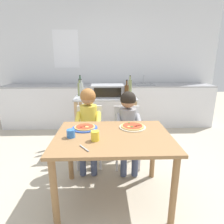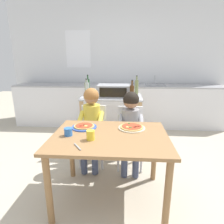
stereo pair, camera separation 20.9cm
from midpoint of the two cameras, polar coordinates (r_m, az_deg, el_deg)
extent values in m
plane|color=#B7AD99|center=(3.16, 2.94, -11.51)|extent=(10.93, 10.93, 0.00)
cube|color=silver|center=(4.51, 3.60, 14.54)|extent=(4.98, 0.12, 2.70)
cube|color=white|center=(4.55, -8.78, 18.19)|extent=(0.56, 0.01, 0.80)
cube|color=silver|center=(4.22, 3.35, 1.89)|extent=(4.49, 0.60, 0.87)
cube|color=#9E9EA3|center=(4.13, 3.45, 7.94)|extent=(4.49, 0.60, 0.03)
cube|color=gray|center=(4.20, 14.32, 7.79)|extent=(0.40, 0.33, 0.02)
cylinder|color=#B7BABF|center=(4.30, 14.14, 9.36)|extent=(0.02, 0.02, 0.20)
cube|color=#B7BABF|center=(3.03, 1.89, 4.54)|extent=(0.95, 0.59, 0.02)
cube|color=tan|center=(3.18, 1.80, -5.25)|extent=(0.88, 0.54, 0.02)
cube|color=tan|center=(2.95, -6.90, -4.64)|extent=(0.05, 0.05, 0.84)
cube|color=tan|center=(2.92, 10.26, -5.01)|extent=(0.05, 0.05, 0.84)
cube|color=tan|center=(3.43, -5.35, -1.69)|extent=(0.05, 0.05, 0.84)
cube|color=tan|center=(3.40, 9.37, -1.97)|extent=(0.05, 0.05, 0.84)
cube|color=#999BA0|center=(3.00, 2.51, 6.45)|extent=(0.51, 0.34, 0.18)
cube|color=black|center=(2.83, 2.42, 5.88)|extent=(0.41, 0.01, 0.14)
cylinder|color=black|center=(2.84, 6.01, 4.70)|extent=(0.02, 0.01, 0.02)
cylinder|color=#ADB7B2|center=(2.86, -5.36, 6.48)|extent=(0.06, 0.06, 0.24)
cylinder|color=#ADB7B2|center=(2.84, -5.44, 9.28)|extent=(0.02, 0.02, 0.04)
cylinder|color=black|center=(2.83, -5.45, 9.84)|extent=(0.03, 0.03, 0.01)
cylinder|color=olive|center=(3.11, -5.78, 6.90)|extent=(0.06, 0.06, 0.20)
cylinder|color=olive|center=(3.09, -5.84, 9.26)|extent=(0.02, 0.02, 0.05)
cylinder|color=black|center=(3.09, -5.86, 9.87)|extent=(0.02, 0.02, 0.01)
cylinder|color=#1E4723|center=(3.26, -5.41, 7.71)|extent=(0.06, 0.06, 0.25)
cylinder|color=#1E4723|center=(3.24, -5.48, 10.38)|extent=(0.02, 0.02, 0.06)
cylinder|color=black|center=(3.24, -5.50, 11.01)|extent=(0.02, 0.02, 0.01)
cylinder|color=#4C2D14|center=(2.79, 8.15, 5.82)|extent=(0.06, 0.06, 0.20)
cylinder|color=#4C2D14|center=(2.77, 8.26, 8.58)|extent=(0.02, 0.02, 0.07)
cylinder|color=black|center=(2.77, 8.29, 9.41)|extent=(0.03, 0.03, 0.01)
cylinder|color=olive|center=(3.03, 9.37, 7.02)|extent=(0.06, 0.06, 0.25)
cylinder|color=olive|center=(3.01, 9.50, 9.99)|extent=(0.02, 0.02, 0.06)
cylinder|color=black|center=(3.01, 9.53, 10.70)|extent=(0.02, 0.02, 0.01)
cube|color=olive|center=(1.86, 2.61, -7.46)|extent=(1.13, 0.85, 0.03)
cylinder|color=olive|center=(1.82, -15.31, -21.99)|extent=(0.06, 0.06, 0.70)
cylinder|color=olive|center=(1.80, 19.86, -22.87)|extent=(0.06, 0.06, 0.70)
cylinder|color=olive|center=(2.41, -9.66, -11.56)|extent=(0.06, 0.06, 0.70)
cylinder|color=olive|center=(2.40, 15.18, -12.09)|extent=(0.06, 0.06, 0.70)
cube|color=silver|center=(2.61, -3.64, -6.95)|extent=(0.36, 0.36, 0.04)
cube|color=silver|center=(2.69, -3.27, -1.90)|extent=(0.34, 0.03, 0.38)
cylinder|color=silver|center=(2.56, -0.57, -12.91)|extent=(0.03, 0.03, 0.42)
cylinder|color=silver|center=(2.59, -7.35, -12.59)|extent=(0.03, 0.03, 0.42)
cylinder|color=silver|center=(2.82, -0.09, -9.98)|extent=(0.03, 0.03, 0.42)
cylinder|color=silver|center=(2.86, -6.19, -9.75)|extent=(0.03, 0.03, 0.42)
cube|color=silver|center=(2.57, 7.81, -7.47)|extent=(0.36, 0.36, 0.04)
cube|color=silver|center=(2.65, 7.74, -2.32)|extent=(0.34, 0.03, 0.38)
cylinder|color=silver|center=(2.54, 11.30, -13.39)|extent=(0.03, 0.03, 0.42)
cylinder|color=silver|center=(2.52, 4.34, -13.37)|extent=(0.03, 0.03, 0.42)
cylinder|color=silver|center=(2.81, 10.55, -10.41)|extent=(0.03, 0.03, 0.42)
cylinder|color=silver|center=(2.79, 4.31, -10.37)|extent=(0.03, 0.03, 0.42)
cube|color=#424C6B|center=(2.46, -2.44, -7.40)|extent=(0.10, 0.30, 0.10)
cylinder|color=#424C6B|center=(2.45, -2.72, -13.77)|extent=(0.08, 0.08, 0.44)
cube|color=#424C6B|center=(2.48, -5.69, -7.28)|extent=(0.10, 0.30, 0.10)
cylinder|color=#424C6B|center=(2.47, -6.04, -13.60)|extent=(0.08, 0.08, 0.44)
cylinder|color=yellow|center=(2.41, -0.98, -2.03)|extent=(0.06, 0.26, 0.15)
cylinder|color=yellow|center=(2.44, -7.07, -1.89)|extent=(0.06, 0.26, 0.15)
cylinder|color=yellow|center=(2.53, -3.73, -2.10)|extent=(0.22, 0.22, 0.38)
sphere|color=#A37556|center=(2.45, -3.85, 4.52)|extent=(0.19, 0.19, 0.19)
sphere|color=#9E6633|center=(2.45, -3.86, 4.92)|extent=(0.20, 0.20, 0.20)
cube|color=#424C6B|center=(2.43, 9.72, -7.92)|extent=(0.10, 0.30, 0.10)
cylinder|color=#424C6B|center=(2.42, 9.75, -14.37)|extent=(0.08, 0.08, 0.44)
cube|color=#424C6B|center=(2.42, 6.38, -7.89)|extent=(0.10, 0.30, 0.10)
cylinder|color=#424C6B|center=(2.41, 6.33, -14.37)|extent=(0.08, 0.08, 0.44)
cylinder|color=gray|center=(2.40, 11.28, -3.02)|extent=(0.06, 0.26, 0.15)
cylinder|color=gray|center=(2.38, 5.05, -2.93)|extent=(0.06, 0.26, 0.15)
cylinder|color=gray|center=(2.49, 7.99, -2.99)|extent=(0.22, 0.22, 0.34)
sphere|color=#A37556|center=(2.42, 8.24, 3.29)|extent=(0.19, 0.19, 0.19)
sphere|color=black|center=(2.41, 8.26, 3.69)|extent=(0.20, 0.20, 0.20)
cylinder|color=#3356B7|center=(2.06, -5.52, -4.59)|extent=(0.27, 0.27, 0.01)
cylinder|color=tan|center=(2.05, -5.53, -4.28)|extent=(0.22, 0.22, 0.01)
cylinder|color=#B23D23|center=(2.05, -5.53, -4.07)|extent=(0.19, 0.19, 0.00)
cylinder|color=#563319|center=(2.05, -5.56, -3.96)|extent=(0.03, 0.03, 0.01)
cylinder|color=#DBC666|center=(2.01, -4.95, -4.31)|extent=(0.04, 0.04, 0.01)
cylinder|color=maroon|center=(2.03, -6.56, -4.18)|extent=(0.03, 0.03, 0.01)
cylinder|color=beige|center=(2.05, 8.90, -4.82)|extent=(0.28, 0.28, 0.01)
cylinder|color=tan|center=(2.04, 8.91, -4.50)|extent=(0.25, 0.25, 0.01)
cylinder|color=#B23D23|center=(2.04, 8.92, -4.29)|extent=(0.21, 0.21, 0.00)
cylinder|color=maroon|center=(2.05, 11.02, -4.23)|extent=(0.03, 0.03, 0.01)
cylinder|color=#563319|center=(2.02, 10.18, -4.46)|extent=(0.02, 0.02, 0.01)
cylinder|color=#386628|center=(2.11, 7.98, -3.48)|extent=(0.03, 0.03, 0.01)
cylinder|color=maroon|center=(2.01, 9.88, -4.51)|extent=(0.03, 0.03, 0.01)
cylinder|color=#386628|center=(1.99, 8.61, -4.69)|extent=(0.03, 0.03, 0.01)
cylinder|color=#DBC666|center=(1.99, 7.69, -4.60)|extent=(0.03, 0.03, 0.01)
cylinder|color=blue|center=(1.86, -9.94, -5.96)|extent=(0.08, 0.08, 0.08)
cylinder|color=yellow|center=(1.74, -3.06, -7.02)|extent=(0.08, 0.08, 0.09)
cylinder|color=#B7BABF|center=(1.62, -6.68, -10.45)|extent=(0.09, 0.12, 0.01)
camera|label=1|loc=(0.10, -87.14, 0.81)|focal=30.33mm
camera|label=2|loc=(0.10, 92.86, -0.81)|focal=30.33mm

